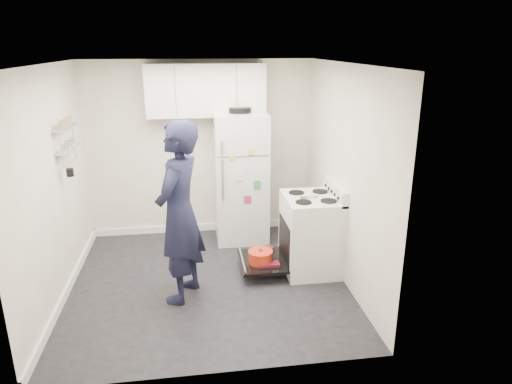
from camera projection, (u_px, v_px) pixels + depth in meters
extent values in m
cube|color=black|center=(208.00, 281.00, 5.43)|extent=(3.20, 3.20, 0.01)
cube|color=white|center=(200.00, 64.00, 4.65)|extent=(3.20, 3.20, 0.01)
cube|color=beige|center=(200.00, 149.00, 6.54)|extent=(3.20, 0.01, 2.50)
cube|color=beige|center=(212.00, 240.00, 3.53)|extent=(3.20, 0.01, 2.50)
cube|color=beige|center=(53.00, 187.00, 4.82)|extent=(0.01, 3.20, 2.50)
cube|color=beige|center=(344.00, 175.00, 5.26)|extent=(0.01, 3.20, 2.50)
cube|color=white|center=(69.00, 288.00, 5.19)|extent=(0.03, 3.20, 0.10)
cube|color=white|center=(203.00, 227.00, 6.90)|extent=(3.20, 0.03, 0.10)
cube|color=silver|center=(311.00, 235.00, 5.60)|extent=(0.65, 0.76, 0.92)
cube|color=black|center=(305.00, 240.00, 5.61)|extent=(0.53, 0.60, 0.52)
cube|color=orange|center=(326.00, 238.00, 5.64)|extent=(0.02, 0.56, 0.46)
cylinder|color=black|center=(308.00, 253.00, 5.67)|extent=(0.34, 0.34, 0.02)
cube|color=silver|center=(335.00, 191.00, 5.47)|extent=(0.08, 0.76, 0.18)
cube|color=silver|center=(312.00, 198.00, 5.45)|extent=(0.65, 0.76, 0.03)
cube|color=#B2B2B7|center=(309.00, 197.00, 5.39)|extent=(0.22, 0.03, 0.01)
cube|color=black|center=(262.00, 261.00, 5.61)|extent=(0.55, 0.70, 0.03)
cylinder|color=#B2B2B7|center=(243.00, 260.00, 5.57)|extent=(0.02, 0.66, 0.02)
cylinder|color=red|center=(260.00, 258.00, 5.52)|extent=(0.29, 0.29, 0.13)
cylinder|color=red|center=(260.00, 252.00, 5.49)|extent=(0.30, 0.30, 0.02)
sphere|color=red|center=(260.00, 250.00, 5.49)|extent=(0.04, 0.04, 0.04)
cube|color=maroon|center=(269.00, 264.00, 5.46)|extent=(0.26, 0.13, 0.04)
cube|color=maroon|center=(263.00, 249.00, 5.86)|extent=(0.29, 0.20, 0.04)
cube|color=silver|center=(241.00, 178.00, 6.39)|extent=(0.72, 0.70, 1.81)
cube|color=#4C4C4C|center=(243.00, 156.00, 5.94)|extent=(0.68, 0.01, 0.01)
cube|color=#B2B2B7|center=(222.00, 148.00, 5.85)|extent=(0.03, 0.03, 0.20)
cube|color=#B2B2B7|center=(223.00, 180.00, 5.98)|extent=(0.03, 0.03, 0.55)
cylinder|color=black|center=(240.00, 110.00, 6.10)|extent=(0.30, 0.30, 0.07)
cube|color=#2F8E38|center=(257.00, 185.00, 6.08)|extent=(0.09, 0.01, 0.12)
cube|color=#9A2C46|center=(248.00, 200.00, 6.13)|extent=(0.10, 0.01, 0.10)
cube|color=gold|center=(232.00, 158.00, 5.92)|extent=(0.06, 0.01, 0.06)
cube|color=yellow|center=(251.00, 152.00, 5.93)|extent=(0.07, 0.01, 0.07)
cube|color=silver|center=(240.00, 175.00, 6.01)|extent=(0.12, 0.01, 0.16)
cube|color=silver|center=(206.00, 90.00, 6.13)|extent=(1.60, 0.33, 0.70)
cube|color=#B2B2B7|center=(66.00, 127.00, 5.13)|extent=(0.14, 0.60, 0.02)
cube|color=#B2B2B7|center=(69.00, 149.00, 5.21)|extent=(0.14, 0.60, 0.02)
cylinder|color=black|center=(70.00, 172.00, 5.11)|extent=(0.08, 0.08, 0.09)
imported|color=black|center=(179.00, 213.00, 4.82)|extent=(0.72, 0.85, 1.98)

